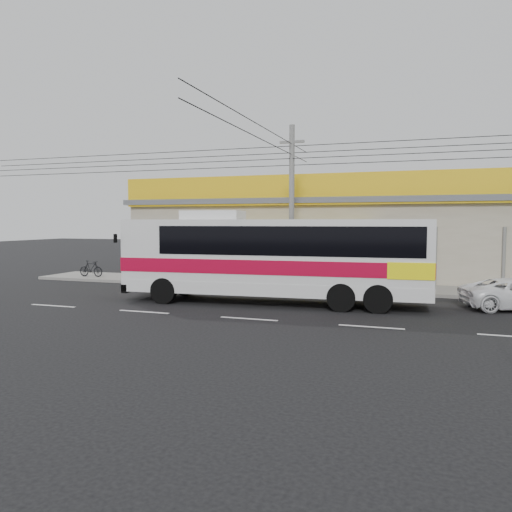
{
  "coord_description": "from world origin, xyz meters",
  "views": [
    {
      "loc": [
        5.51,
        -17.99,
        3.26
      ],
      "look_at": [
        -1.27,
        2.0,
        1.78
      ],
      "focal_mm": 35.0,
      "sensor_mm": 36.0,
      "label": 1
    }
  ],
  "objects": [
    {
      "name": "storefront_building",
      "position": [
        -0.01,
        11.54,
        2.3
      ],
      "size": [
        22.6,
        9.2,
        5.7
      ],
      "color": "#A19782",
      "rests_on": "ground"
    },
    {
      "name": "coach_bus",
      "position": [
        0.04,
        0.77,
        1.97
      ],
      "size": [
        12.09,
        3.37,
        3.68
      ],
      "rotation": [
        0.0,
        0.0,
        0.07
      ],
      "color": "silver",
      "rests_on": "ground"
    },
    {
      "name": "lane_markings",
      "position": [
        0.0,
        -2.5,
        0.0
      ],
      "size": [
        50.0,
        0.12,
        0.01
      ],
      "primitive_type": null,
      "color": "silver",
      "rests_on": "ground"
    },
    {
      "name": "sidewalk",
      "position": [
        0.0,
        6.0,
        0.07
      ],
      "size": [
        30.0,
        3.2,
        0.15
      ],
      "primitive_type": "cube",
      "color": "slate",
      "rests_on": "ground"
    },
    {
      "name": "motorbike_dark",
      "position": [
        -12.18,
        5.36,
        0.6
      ],
      "size": [
        1.52,
        0.45,
        0.91
      ],
      "primitive_type": "imported",
      "rotation": [
        0.0,
        0.0,
        1.55
      ],
      "color": "black",
      "rests_on": "sidewalk"
    },
    {
      "name": "ground",
      "position": [
        0.0,
        0.0,
        0.0
      ],
      "size": [
        120.0,
        120.0,
        0.0
      ],
      "primitive_type": "plane",
      "color": "black",
      "rests_on": "ground"
    },
    {
      "name": "utility_pole",
      "position": [
        -0.3,
        4.2,
        6.27
      ],
      "size": [
        34.0,
        14.0,
        7.61
      ],
      "color": "slate",
      "rests_on": "ground"
    },
    {
      "name": "motorbike_red",
      "position": [
        -7.63,
        4.7,
        0.6
      ],
      "size": [
        1.78,
        1.36,
        0.9
      ],
      "primitive_type": "imported",
      "rotation": [
        0.0,
        0.0,
        2.08
      ],
      "color": "maroon",
      "rests_on": "sidewalk"
    }
  ]
}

